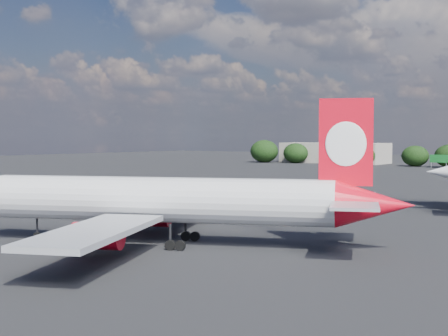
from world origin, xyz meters
The scene contains 4 objects.
ground centered at (0.00, 60.00, 0.00)m, with size 500.00×500.00×0.00m, color black.
qantas_airliner centered at (9.27, 12.88, 4.40)m, with size 41.90×40.41×14.45m.
terminal_building centered at (-65.00, 192.00, 4.00)m, with size 42.00×16.00×8.00m.
highway_sign centered at (-18.00, 176.00, 3.13)m, with size 6.00×0.30×4.50m.
Camera 1 is at (50.48, -33.50, 10.99)m, focal length 50.00 mm.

